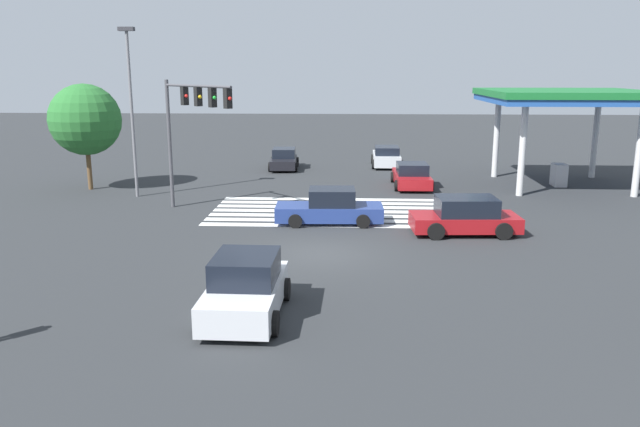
{
  "coord_description": "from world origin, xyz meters",
  "views": [
    {
      "loc": [
        -1.09,
        22.27,
        6.7
      ],
      "look_at": [
        0.0,
        0.0,
        1.54
      ],
      "focal_mm": 35.0,
      "sensor_mm": 36.0,
      "label": 1
    }
  ],
  "objects_px": {
    "traffic_signal_mast": "(190,114)",
    "car_5": "(284,159)",
    "car_3": "(387,157)",
    "street_light_pole_b": "(131,99)",
    "car_2": "(465,216)",
    "car_0": "(330,208)",
    "car_4": "(412,176)",
    "car_6": "(245,288)",
    "tree_corner_a": "(85,120)"
  },
  "relations": [
    {
      "from": "car_4",
      "to": "car_0",
      "type": "bearing_deg",
      "value": 152.95
    },
    {
      "from": "car_3",
      "to": "car_0",
      "type": "bearing_deg",
      "value": 169.06
    },
    {
      "from": "car_0",
      "to": "car_2",
      "type": "distance_m",
      "value": 5.9
    },
    {
      "from": "car_0",
      "to": "tree_corner_a",
      "type": "relative_size",
      "value": 0.81
    },
    {
      "from": "car_5",
      "to": "street_light_pole_b",
      "type": "distance_m",
      "value": 13.0
    },
    {
      "from": "car_3",
      "to": "car_6",
      "type": "height_order",
      "value": "car_6"
    },
    {
      "from": "tree_corner_a",
      "to": "car_3",
      "type": "bearing_deg",
      "value": -151.42
    },
    {
      "from": "car_2",
      "to": "car_0",
      "type": "bearing_deg",
      "value": -18.77
    },
    {
      "from": "car_0",
      "to": "car_4",
      "type": "bearing_deg",
      "value": -118.36
    },
    {
      "from": "car_2",
      "to": "street_light_pole_b",
      "type": "distance_m",
      "value": 18.29
    },
    {
      "from": "car_0",
      "to": "car_5",
      "type": "xyz_separation_m",
      "value": [
        3.69,
        -15.45,
        -0.04
      ]
    },
    {
      "from": "car_4",
      "to": "tree_corner_a",
      "type": "relative_size",
      "value": 0.77
    },
    {
      "from": "traffic_signal_mast",
      "to": "car_5",
      "type": "distance_m",
      "value": 14.82
    },
    {
      "from": "car_5",
      "to": "traffic_signal_mast",
      "type": "bearing_deg",
      "value": -14.2
    },
    {
      "from": "car_3",
      "to": "traffic_signal_mast",
      "type": "bearing_deg",
      "value": 147.76
    },
    {
      "from": "street_light_pole_b",
      "to": "tree_corner_a",
      "type": "bearing_deg",
      "value": -29.64
    },
    {
      "from": "car_3",
      "to": "tree_corner_a",
      "type": "height_order",
      "value": "tree_corner_a"
    },
    {
      "from": "traffic_signal_mast",
      "to": "car_3",
      "type": "distance_m",
      "value": 18.7
    },
    {
      "from": "car_6",
      "to": "tree_corner_a",
      "type": "relative_size",
      "value": 0.7
    },
    {
      "from": "car_0",
      "to": "car_5",
      "type": "bearing_deg",
      "value": -78.58
    },
    {
      "from": "car_3",
      "to": "car_5",
      "type": "xyz_separation_m",
      "value": [
        7.13,
        1.37,
        -0.04
      ]
    },
    {
      "from": "car_4",
      "to": "tree_corner_a",
      "type": "distance_m",
      "value": 18.79
    },
    {
      "from": "car_2",
      "to": "car_4",
      "type": "bearing_deg",
      "value": -86.71
    },
    {
      "from": "car_6",
      "to": "street_light_pole_b",
      "type": "relative_size",
      "value": 0.47
    },
    {
      "from": "street_light_pole_b",
      "to": "car_6",
      "type": "bearing_deg",
      "value": 117.9
    },
    {
      "from": "car_0",
      "to": "car_6",
      "type": "relative_size",
      "value": 1.15
    },
    {
      "from": "car_5",
      "to": "car_6",
      "type": "height_order",
      "value": "car_6"
    },
    {
      "from": "car_0",
      "to": "street_light_pole_b",
      "type": "xyz_separation_m",
      "value": [
        10.6,
        -5.43,
        4.53
      ]
    },
    {
      "from": "car_2",
      "to": "car_5",
      "type": "height_order",
      "value": "car_2"
    },
    {
      "from": "car_2",
      "to": "street_light_pole_b",
      "type": "bearing_deg",
      "value": -26.55
    },
    {
      "from": "car_5",
      "to": "car_4",
      "type": "bearing_deg",
      "value": 48.78
    },
    {
      "from": "traffic_signal_mast",
      "to": "car_0",
      "type": "distance_m",
      "value": 7.76
    },
    {
      "from": "traffic_signal_mast",
      "to": "street_light_pole_b",
      "type": "height_order",
      "value": "street_light_pole_b"
    },
    {
      "from": "car_6",
      "to": "street_light_pole_b",
      "type": "distance_m",
      "value": 18.95
    },
    {
      "from": "street_light_pole_b",
      "to": "car_0",
      "type": "bearing_deg",
      "value": 152.87
    },
    {
      "from": "car_2",
      "to": "car_6",
      "type": "height_order",
      "value": "car_6"
    },
    {
      "from": "traffic_signal_mast",
      "to": "car_2",
      "type": "relative_size",
      "value": 1.38
    },
    {
      "from": "car_5",
      "to": "car_6",
      "type": "bearing_deg",
      "value": 0.77
    },
    {
      "from": "car_3",
      "to": "car_6",
      "type": "relative_size",
      "value": 1.02
    },
    {
      "from": "traffic_signal_mast",
      "to": "car_5",
      "type": "height_order",
      "value": "traffic_signal_mast"
    },
    {
      "from": "car_6",
      "to": "tree_corner_a",
      "type": "distance_m",
      "value": 22.01
    },
    {
      "from": "traffic_signal_mast",
      "to": "car_6",
      "type": "relative_size",
      "value": 1.49
    },
    {
      "from": "car_3",
      "to": "street_light_pole_b",
      "type": "distance_m",
      "value": 18.63
    },
    {
      "from": "car_3",
      "to": "car_4",
      "type": "height_order",
      "value": "car_3"
    },
    {
      "from": "car_0",
      "to": "car_4",
      "type": "xyz_separation_m",
      "value": [
        -4.46,
        -9.02,
        -0.05
      ]
    },
    {
      "from": "car_5",
      "to": "tree_corner_a",
      "type": "xyz_separation_m",
      "value": [
        10.26,
        8.11,
        3.31
      ]
    },
    {
      "from": "car_2",
      "to": "car_6",
      "type": "relative_size",
      "value": 1.08
    },
    {
      "from": "car_6",
      "to": "street_light_pole_b",
      "type": "height_order",
      "value": "street_light_pole_b"
    },
    {
      "from": "car_0",
      "to": "car_5",
      "type": "distance_m",
      "value": 15.89
    },
    {
      "from": "car_4",
      "to": "street_light_pole_b",
      "type": "height_order",
      "value": "street_light_pole_b"
    }
  ]
}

